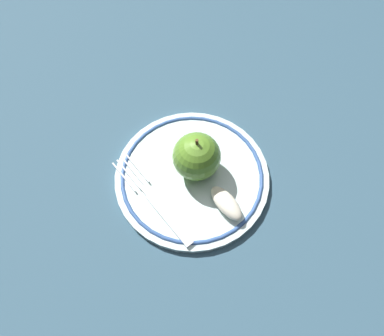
% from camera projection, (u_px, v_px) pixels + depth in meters
% --- Properties ---
extents(ground_plane, '(2.00, 2.00, 0.00)m').
position_uv_depth(ground_plane, '(203.00, 181.00, 0.56)').
color(ground_plane, '#314F62').
extents(plate, '(0.23, 0.23, 0.01)m').
position_uv_depth(plate, '(192.00, 176.00, 0.56)').
color(plate, silver).
rests_on(plate, ground_plane).
extents(apple_red_whole, '(0.07, 0.07, 0.08)m').
position_uv_depth(apple_red_whole, '(197.00, 156.00, 0.53)').
color(apple_red_whole, '#598A2A').
rests_on(apple_red_whole, plate).
extents(apple_slice_front, '(0.06, 0.03, 0.02)m').
position_uv_depth(apple_slice_front, '(224.00, 205.00, 0.52)').
color(apple_slice_front, silver).
rests_on(apple_slice_front, plate).
extents(fork, '(0.17, 0.03, 0.00)m').
position_uv_depth(fork, '(155.00, 202.00, 0.53)').
color(fork, silver).
rests_on(fork, plate).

